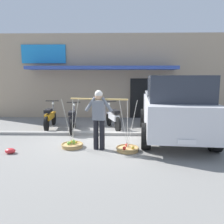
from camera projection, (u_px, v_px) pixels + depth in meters
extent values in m
plane|color=gray|center=(97.00, 140.00, 7.35)|extent=(90.00, 90.00, 0.00)
cube|color=gray|center=(99.00, 133.00, 8.03)|extent=(20.00, 0.24, 0.10)
cylinder|color=black|center=(96.00, 135.00, 6.38)|extent=(0.15, 0.15, 0.86)
cylinder|color=black|center=(102.00, 135.00, 6.34)|extent=(0.15, 0.15, 0.86)
cube|color=slate|center=(99.00, 110.00, 6.25)|extent=(0.37, 0.26, 0.54)
sphere|color=tan|center=(99.00, 96.00, 6.19)|extent=(0.21, 0.21, 0.21)
sphere|color=silver|center=(99.00, 94.00, 6.18)|extent=(0.22, 0.22, 0.22)
cylinder|color=slate|center=(91.00, 104.00, 6.27)|extent=(0.35, 0.15, 0.43)
cylinder|color=slate|center=(107.00, 105.00, 6.18)|extent=(0.35, 0.15, 0.43)
cylinder|color=tan|center=(99.00, 99.00, 6.20)|extent=(1.63, 0.34, 0.04)
cylinder|color=tan|center=(72.00, 146.00, 6.58)|extent=(0.60, 0.60, 0.09)
torus|color=olive|center=(72.00, 144.00, 6.57)|extent=(0.65, 0.65, 0.05)
sphere|color=#6FAB41|center=(70.00, 142.00, 6.63)|extent=(0.09, 0.09, 0.09)
sphere|color=gold|center=(76.00, 142.00, 6.69)|extent=(0.08, 0.08, 0.08)
sphere|color=#7ABD48|center=(74.00, 143.00, 6.59)|extent=(0.08, 0.08, 0.08)
sphere|color=#77B846|center=(68.00, 143.00, 6.53)|extent=(0.09, 0.09, 0.09)
sphere|color=#76B746|center=(74.00, 141.00, 6.55)|extent=(0.09, 0.09, 0.09)
sphere|color=gold|center=(72.00, 141.00, 6.57)|extent=(0.09, 0.09, 0.09)
cylinder|color=silver|center=(72.00, 121.00, 6.61)|extent=(0.01, 0.29, 1.36)
cylinder|color=silver|center=(67.00, 122.00, 6.41)|extent=(0.25, 0.15, 1.36)
cylinder|color=silver|center=(75.00, 122.00, 6.40)|extent=(0.25, 0.15, 1.36)
cylinder|color=tan|center=(127.00, 150.00, 6.25)|extent=(0.60, 0.60, 0.09)
torus|color=olive|center=(127.00, 148.00, 6.25)|extent=(0.65, 0.65, 0.05)
sphere|color=gold|center=(133.00, 148.00, 6.14)|extent=(0.09, 0.09, 0.09)
sphere|color=red|center=(124.00, 148.00, 6.08)|extent=(0.10, 0.10, 0.10)
sphere|color=red|center=(127.00, 145.00, 6.37)|extent=(0.10, 0.10, 0.10)
cylinder|color=silver|center=(128.00, 123.00, 6.28)|extent=(0.01, 0.29, 1.36)
cylinder|color=silver|center=(123.00, 125.00, 6.08)|extent=(0.25, 0.15, 1.36)
cylinder|color=silver|center=(132.00, 125.00, 6.07)|extent=(0.25, 0.15, 1.36)
cylinder|color=black|center=(54.00, 118.00, 9.71)|extent=(0.11, 0.58, 0.58)
cylinder|color=black|center=(47.00, 124.00, 8.48)|extent=(0.11, 0.58, 0.58)
cube|color=orange|center=(54.00, 112.00, 9.67)|extent=(0.16, 0.29, 0.06)
cube|color=orange|center=(50.00, 116.00, 8.96)|extent=(0.25, 0.91, 0.24)
cube|color=black|center=(48.00, 111.00, 8.75)|extent=(0.25, 0.57, 0.12)
cylinder|color=slate|center=(53.00, 110.00, 9.55)|extent=(0.08, 0.30, 0.76)
cylinder|color=black|center=(52.00, 101.00, 9.41)|extent=(0.54, 0.07, 0.04)
sphere|color=silver|center=(53.00, 104.00, 9.59)|extent=(0.11, 0.11, 0.11)
cylinder|color=black|center=(74.00, 121.00, 9.18)|extent=(0.14, 0.59, 0.58)
cylinder|color=black|center=(71.00, 127.00, 7.96)|extent=(0.14, 0.59, 0.58)
cube|color=black|center=(74.00, 114.00, 9.14)|extent=(0.17, 0.29, 0.06)
cube|color=black|center=(73.00, 118.00, 8.44)|extent=(0.29, 0.92, 0.24)
cube|color=black|center=(72.00, 113.00, 8.23)|extent=(0.28, 0.58, 0.12)
cylinder|color=slate|center=(74.00, 112.00, 9.02)|extent=(0.09, 0.30, 0.76)
cylinder|color=black|center=(74.00, 102.00, 8.89)|extent=(0.54, 0.09, 0.04)
sphere|color=silver|center=(74.00, 105.00, 9.06)|extent=(0.11, 0.11, 0.11)
cylinder|color=black|center=(109.00, 119.00, 9.52)|extent=(0.25, 0.58, 0.58)
cylinder|color=black|center=(118.00, 125.00, 8.34)|extent=(0.25, 0.58, 0.58)
cube|color=silver|center=(109.00, 113.00, 9.48)|extent=(0.22, 0.31, 0.06)
cube|color=silver|center=(114.00, 117.00, 8.80)|extent=(0.46, 0.92, 0.24)
cube|color=black|center=(115.00, 111.00, 8.60)|extent=(0.38, 0.60, 0.12)
cylinder|color=slate|center=(109.00, 110.00, 9.37)|extent=(0.15, 0.30, 0.76)
cylinder|color=black|center=(110.00, 101.00, 9.23)|extent=(0.53, 0.20, 0.04)
sphere|color=silver|center=(109.00, 104.00, 9.40)|extent=(0.11, 0.11, 0.11)
cube|color=silver|center=(173.00, 112.00, 7.66)|extent=(2.34, 4.86, 0.96)
cube|color=#282D38|center=(178.00, 88.00, 6.72)|extent=(1.92, 2.04, 0.76)
cube|color=gray|center=(169.00, 93.00, 8.61)|extent=(2.02, 2.51, 0.08)
cylinder|color=black|center=(215.00, 138.00, 6.19)|extent=(0.33, 0.78, 0.76)
cylinder|color=black|center=(146.00, 136.00, 6.41)|extent=(0.33, 0.78, 0.76)
cylinder|color=black|center=(191.00, 119.00, 9.05)|extent=(0.33, 0.78, 0.76)
cylinder|color=black|center=(144.00, 118.00, 9.27)|extent=(0.33, 0.78, 0.76)
cube|color=silver|center=(187.00, 142.00, 5.39)|extent=(0.44, 0.06, 0.12)
cube|color=tan|center=(105.00, 77.00, 13.68)|extent=(13.00, 5.00, 4.20)
cube|color=#334CA3|center=(102.00, 68.00, 10.66)|extent=(7.15, 1.00, 0.16)
cube|color=#1E84D1|center=(44.00, 54.00, 11.06)|extent=(2.20, 0.08, 0.90)
cube|color=black|center=(141.00, 98.00, 11.32)|extent=(1.10, 0.06, 2.00)
ellipsoid|color=red|center=(10.00, 151.00, 6.06)|extent=(0.28, 0.22, 0.14)
cube|color=olive|center=(152.00, 121.00, 9.84)|extent=(0.44, 0.36, 0.32)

